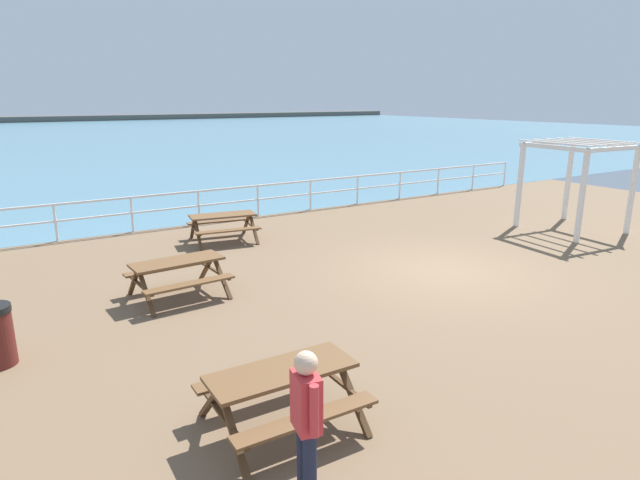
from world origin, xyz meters
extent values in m
cube|color=brown|center=(0.00, 0.00, -0.10)|extent=(30.00, 24.00, 0.20)
cube|color=teal|center=(0.00, 52.75, 0.00)|extent=(142.00, 90.00, 0.01)
cube|color=#4C4C47|center=(0.00, 95.75, 0.00)|extent=(142.00, 6.00, 1.80)
cube|color=white|center=(0.00, 7.75, 1.05)|extent=(23.00, 0.06, 0.06)
cube|color=white|center=(0.00, 7.75, 0.58)|extent=(23.00, 0.05, 0.05)
cylinder|color=white|center=(-7.32, 7.75, 0.53)|extent=(0.07, 0.07, 1.05)
cylinder|color=white|center=(-5.23, 7.75, 0.53)|extent=(0.07, 0.07, 1.05)
cylinder|color=white|center=(-3.14, 7.75, 0.53)|extent=(0.07, 0.07, 1.05)
cylinder|color=white|center=(-1.05, 7.75, 0.53)|extent=(0.07, 0.07, 1.05)
cylinder|color=white|center=(1.05, 7.75, 0.53)|extent=(0.07, 0.07, 1.05)
cylinder|color=white|center=(3.14, 7.75, 0.53)|extent=(0.07, 0.07, 1.05)
cylinder|color=white|center=(5.23, 7.75, 0.53)|extent=(0.07, 0.07, 1.05)
cylinder|color=white|center=(7.32, 7.75, 0.53)|extent=(0.07, 0.07, 1.05)
cylinder|color=white|center=(9.41, 7.75, 0.53)|extent=(0.07, 0.07, 1.05)
cylinder|color=white|center=(11.50, 7.75, 0.53)|extent=(0.07, 0.07, 1.05)
cube|color=brown|center=(-6.06, -3.42, 0.75)|extent=(1.81, 0.73, 0.05)
cube|color=brown|center=(-6.04, -2.80, 0.45)|extent=(1.80, 0.29, 0.04)
cube|color=brown|center=(-6.07, -4.04, 0.45)|extent=(1.80, 0.29, 0.04)
cube|color=#50351E|center=(-5.27, -3.06, 0.38)|extent=(0.10, 0.79, 0.79)
cube|color=#50351E|center=(-5.28, -3.81, 0.38)|extent=(0.10, 0.79, 0.79)
cube|color=#50351E|center=(-5.28, -3.44, 0.42)|extent=(0.09, 1.50, 0.04)
cube|color=#50351E|center=(-6.83, -3.03, 0.38)|extent=(0.10, 0.79, 0.79)
cube|color=#50351E|center=(-6.84, -3.78, 0.38)|extent=(0.10, 0.79, 0.79)
cube|color=#50351E|center=(-6.84, -3.41, 0.42)|extent=(0.09, 1.50, 0.04)
cube|color=brown|center=(-3.32, 5.26, 0.75)|extent=(1.89, 0.97, 0.05)
cube|color=brown|center=(-3.22, 5.87, 0.45)|extent=(1.82, 0.53, 0.04)
cube|color=brown|center=(-3.41, 4.65, 0.45)|extent=(1.82, 0.53, 0.04)
cube|color=#50351E|center=(-2.49, 5.51, 0.38)|extent=(0.20, 0.80, 0.79)
cube|color=#50351E|center=(-2.60, 4.77, 0.38)|extent=(0.20, 0.80, 0.79)
cube|color=#50351E|center=(-2.54, 5.14, 0.42)|extent=(0.29, 1.49, 0.04)
cube|color=#50351E|center=(-4.03, 5.75, 0.38)|extent=(0.20, 0.80, 0.79)
cube|color=#50351E|center=(-4.14, 5.01, 0.38)|extent=(0.20, 0.80, 0.79)
cube|color=#50351E|center=(-4.09, 5.38, 0.42)|extent=(0.29, 1.49, 0.04)
cube|color=brown|center=(-5.75, 1.64, 0.75)|extent=(1.84, 0.81, 0.05)
cube|color=brown|center=(-5.79, 2.25, 0.45)|extent=(1.81, 0.37, 0.04)
cube|color=brown|center=(-5.71, 1.02, 0.45)|extent=(1.81, 0.37, 0.04)
cube|color=#50351E|center=(-4.99, 2.06, 0.38)|extent=(0.13, 0.80, 0.79)
cube|color=#50351E|center=(-4.95, 1.31, 0.38)|extent=(0.13, 0.80, 0.79)
cube|color=#50351E|center=(-4.97, 1.68, 0.42)|extent=(0.15, 1.50, 0.04)
cube|color=#50351E|center=(-6.55, 1.96, 0.38)|extent=(0.13, 0.80, 0.79)
cube|color=#50351E|center=(-6.50, 1.21, 0.38)|extent=(0.13, 0.80, 0.79)
cube|color=#50351E|center=(-6.53, 1.59, 0.42)|extent=(0.15, 1.50, 0.04)
cylinder|color=#1E2338|center=(-6.44, -4.60, 0.42)|extent=(0.14, 0.14, 0.85)
cylinder|color=#1E2338|center=(-6.48, -4.78, 0.42)|extent=(0.14, 0.14, 0.85)
cube|color=red|center=(-6.46, -4.69, 1.14)|extent=(0.28, 0.38, 0.58)
cylinder|color=red|center=(-6.42, -4.48, 1.17)|extent=(0.09, 0.09, 0.52)
cylinder|color=red|center=(-6.50, -4.91, 1.17)|extent=(0.09, 0.09, 0.52)
sphere|color=beige|center=(-6.46, -4.69, 1.54)|extent=(0.23, 0.23, 0.23)
cube|color=white|center=(7.43, 1.90, 1.25)|extent=(0.12, 0.12, 2.50)
cube|color=white|center=(7.24, -0.29, 1.25)|extent=(0.12, 0.12, 2.50)
cube|color=white|center=(5.24, 2.09, 1.25)|extent=(0.12, 0.12, 2.50)
cube|color=white|center=(5.05, -0.10, 1.25)|extent=(0.12, 0.12, 2.50)
cube|color=white|center=(7.34, 0.80, 2.56)|extent=(0.33, 2.44, 0.12)
cube|color=white|center=(5.14, 0.99, 2.56)|extent=(0.33, 2.44, 0.12)
cube|color=white|center=(6.33, 1.99, 2.56)|extent=(2.44, 0.33, 0.12)
cube|color=white|center=(6.15, -0.20, 2.56)|extent=(2.44, 0.33, 0.12)
cube|color=white|center=(5.14, 0.99, 2.68)|extent=(0.30, 2.56, 0.04)
cube|color=white|center=(5.69, 0.94, 2.68)|extent=(0.30, 2.56, 0.04)
cube|color=white|center=(6.24, 0.90, 2.68)|extent=(0.30, 2.56, 0.04)
cube|color=white|center=(6.79, 0.85, 2.68)|extent=(0.30, 2.56, 0.04)
cube|color=white|center=(7.34, 0.80, 2.68)|extent=(0.30, 2.56, 0.04)
camera|label=1|loc=(-8.73, -8.59, 3.94)|focal=29.99mm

